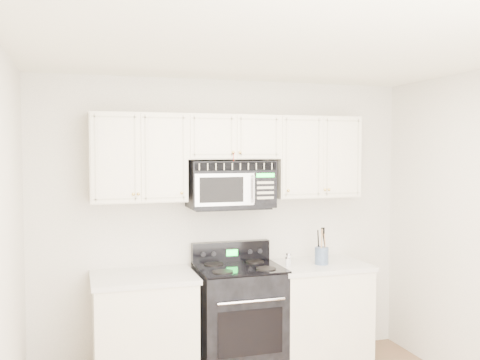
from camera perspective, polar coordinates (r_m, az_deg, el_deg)
name	(u,v)px	position (r m, az deg, el deg)	size (l,w,h in m)	color
room	(302,257)	(3.35, 6.59, -8.17)	(3.51, 3.51, 2.61)	brown
base_cabinet_left	(144,333)	(4.73, -10.19, -15.76)	(0.86, 0.65, 0.92)	#EFE8C7
base_cabinet_right	(318,316)	(5.16, 8.33, -14.13)	(0.86, 0.65, 0.92)	#EFE8C7
range	(239,317)	(4.88, -0.09, -14.41)	(0.74, 0.67, 1.11)	black
upper_cabinets	(231,153)	(4.78, -1.00, 2.90)	(2.44, 0.37, 0.75)	#EFE8C7
microwave	(230,184)	(4.76, -1.03, -0.44)	(0.75, 0.42, 0.41)	black
utensil_crock	(322,255)	(4.97, 8.71, -7.92)	(0.12, 0.12, 0.33)	slate
shaker_salt	(287,262)	(4.83, 5.08, -8.69)	(0.04, 0.04, 0.09)	silver
shaker_pepper	(289,259)	(4.89, 5.21, -8.40)	(0.05, 0.05, 0.11)	silver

